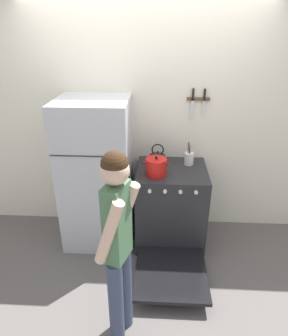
# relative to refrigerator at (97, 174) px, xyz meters

# --- Properties ---
(ground_plane) EXTENTS (14.00, 14.00, 0.00)m
(ground_plane) POSITION_rel_refrigerator_xyz_m (0.50, 0.34, -0.81)
(ground_plane) COLOR #5B5654
(wall_back) EXTENTS (10.00, 0.06, 2.55)m
(wall_back) POSITION_rel_refrigerator_xyz_m (0.50, 0.37, 0.47)
(wall_back) COLOR silver
(wall_back) RESTS_ON ground_plane
(refrigerator) EXTENTS (0.72, 0.70, 1.62)m
(refrigerator) POSITION_rel_refrigerator_xyz_m (0.00, 0.00, 0.00)
(refrigerator) COLOR #B7BABF
(refrigerator) RESTS_ON ground_plane
(stove_range) EXTENTS (0.74, 1.38, 0.89)m
(stove_range) POSITION_rel_refrigerator_xyz_m (0.80, -0.04, -0.37)
(stove_range) COLOR #232326
(stove_range) RESTS_ON ground_plane
(dutch_oven_pot) EXTENTS (0.26, 0.22, 0.20)m
(dutch_oven_pot) POSITION_rel_refrigerator_xyz_m (0.63, -0.13, 0.17)
(dutch_oven_pot) COLOR red
(dutch_oven_pot) RESTS_ON stove_range
(tea_kettle) EXTENTS (0.22, 0.17, 0.23)m
(tea_kettle) POSITION_rel_refrigerator_xyz_m (0.65, 0.14, 0.15)
(tea_kettle) COLOR black
(tea_kettle) RESTS_ON stove_range
(utensil_jar) EXTENTS (0.10, 0.10, 0.26)m
(utensil_jar) POSITION_rel_refrigerator_xyz_m (0.99, 0.14, 0.15)
(utensil_jar) COLOR silver
(utensil_jar) RESTS_ON stove_range
(person) EXTENTS (0.32, 0.37, 1.58)m
(person) POSITION_rel_refrigerator_xyz_m (0.39, -1.22, 0.09)
(person) COLOR #38425B
(person) RESTS_ON ground_plane
(wall_knife_strip) EXTENTS (0.24, 0.03, 0.33)m
(wall_knife_strip) POSITION_rel_refrigerator_xyz_m (1.06, 0.32, 0.75)
(wall_knife_strip) COLOR brown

